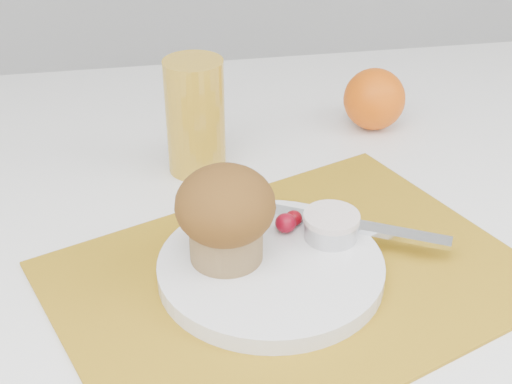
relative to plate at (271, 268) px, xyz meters
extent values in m
cube|color=#A57816|center=(0.02, -0.01, -0.01)|extent=(0.52, 0.46, 0.00)
cylinder|color=white|center=(0.00, 0.00, 0.00)|extent=(0.23, 0.23, 0.02)
cylinder|color=#B9B9BD|center=(0.07, 0.03, 0.02)|extent=(0.06, 0.06, 0.02)
cylinder|color=silver|center=(0.07, 0.03, 0.03)|extent=(0.07, 0.07, 0.01)
ellipsoid|color=#540209|center=(0.03, 0.06, 0.02)|extent=(0.02, 0.02, 0.02)
ellipsoid|color=#5E020F|center=(0.02, 0.05, 0.02)|extent=(0.02, 0.02, 0.02)
cube|color=silver|center=(0.08, 0.05, 0.01)|extent=(0.21, 0.12, 0.01)
sphere|color=#EE5D08|center=(0.20, 0.30, 0.03)|extent=(0.08, 0.08, 0.08)
cylinder|color=gold|center=(-0.05, 0.23, 0.06)|extent=(0.07, 0.07, 0.14)
cylinder|color=olive|center=(-0.04, 0.01, 0.03)|extent=(0.08, 0.08, 0.04)
ellipsoid|color=#3D220B|center=(-0.04, 0.01, 0.07)|extent=(0.09, 0.09, 0.07)
camera|label=1|loc=(-0.11, -0.53, 0.42)|focal=50.00mm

